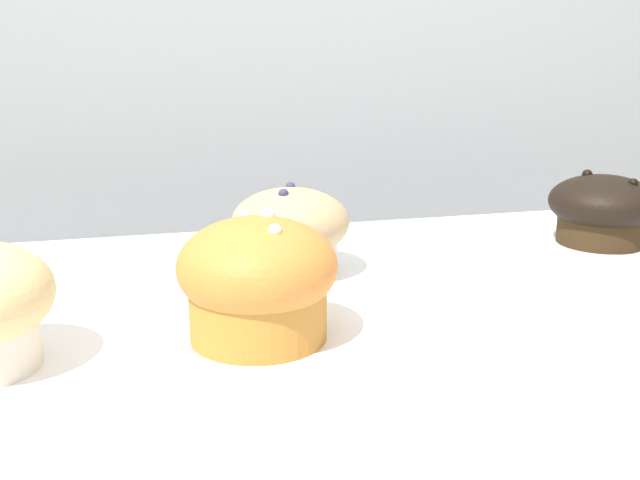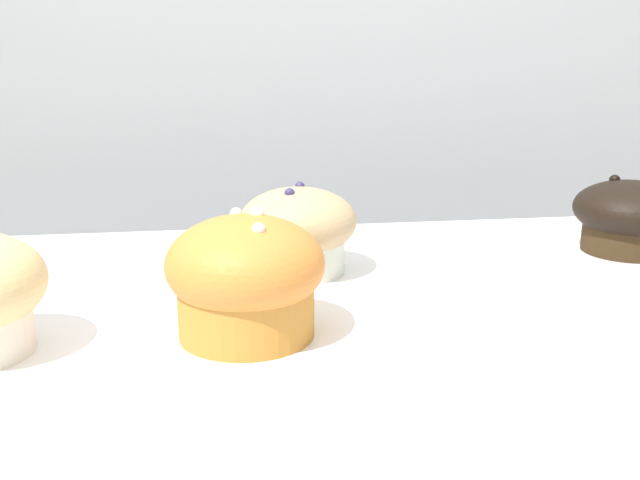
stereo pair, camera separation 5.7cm
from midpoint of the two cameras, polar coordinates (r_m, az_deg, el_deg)
The scene contains 4 objects.
wall_back at distance 1.08m, azimuth -4.72°, elevation 3.03°, with size 3.20×0.10×1.80m, color #B2B7BC.
muffin_front_center at distance 0.63m, azimuth -4.84°, elevation 0.72°, with size 0.10×0.10×0.08m.
muffin_back_right at distance 0.76m, azimuth 18.78°, elevation 2.23°, with size 0.10×0.10×0.07m.
muffin_front_left at distance 0.49m, azimuth -8.07°, elevation -3.05°, with size 0.11×0.11×0.09m.
Camera 1 is at (-0.19, -0.43, 1.13)m, focal length 42.00 mm.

